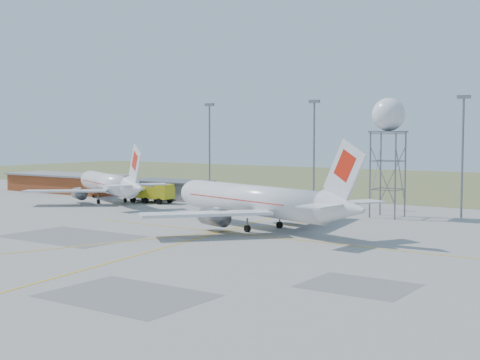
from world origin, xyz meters
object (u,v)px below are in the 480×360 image
Objects in this scene: radar_tower at (388,151)px; airliner_far at (110,184)px; baggage_tug at (211,206)px; airliner_main at (257,201)px; fire_truck at (152,194)px.

airliner_far is at bearing -170.42° from radar_tower.
baggage_tug is (24.24, 2.29, -3.09)m from airliner_far.
airliner_main is at bearing -113.61° from radar_tower.
radar_tower is at bearing 4.89° from fire_truck.
radar_tower reaches higher than airliner_far.
baggage_tug is (-31.93, -7.20, -10.63)m from radar_tower.
airliner_far is 3.41× the size of fire_truck.
radar_tower is 2.04× the size of fire_truck.
airliner_main reaches higher than fire_truck.
airliner_far is at bearing -163.92° from baggage_tug.
airliner_far reaches higher than baggage_tug.
baggage_tug is at bearing -147.93° from airliner_far.
radar_tower is (56.17, 9.49, 7.54)m from airliner_far.
baggage_tug is at bearing -167.30° from radar_tower.
airliner_far reaches higher than fire_truck.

